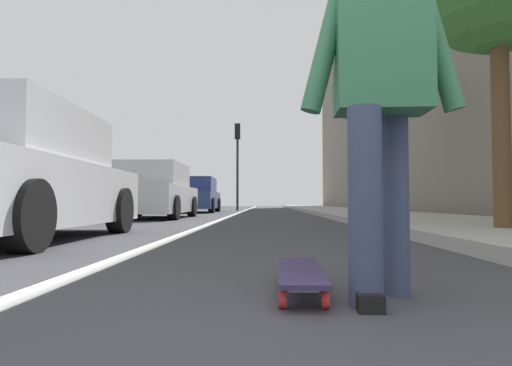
{
  "coord_description": "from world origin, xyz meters",
  "views": [
    {
      "loc": [
        -0.71,
        0.09,
        0.43
      ],
      "look_at": [
        11.71,
        0.39,
        0.97
      ],
      "focal_mm": 31.23,
      "sensor_mm": 36.0,
      "label": 1
    }
  ],
  "objects_px": {
    "parked_car_mid": "(153,192)",
    "parked_car_far": "(195,196)",
    "skateboard": "(300,273)",
    "street_tree_mid": "(367,91)",
    "parked_car_near": "(9,177)",
    "traffic_light": "(237,151)",
    "skater_person": "(381,86)"
  },
  "relations": [
    {
      "from": "parked_car_mid",
      "to": "parked_car_far",
      "type": "bearing_deg",
      "value": 0.17
    },
    {
      "from": "skateboard",
      "to": "street_tree_mid",
      "type": "height_order",
      "value": "street_tree_mid"
    },
    {
      "from": "parked_car_mid",
      "to": "street_tree_mid",
      "type": "relative_size",
      "value": 0.91
    },
    {
      "from": "skateboard",
      "to": "parked_car_near",
      "type": "xyz_separation_m",
      "value": [
        2.77,
        3.02,
        0.61
      ]
    },
    {
      "from": "parked_car_near",
      "to": "parked_car_far",
      "type": "relative_size",
      "value": 0.94
    },
    {
      "from": "street_tree_mid",
      "to": "parked_car_near",
      "type": "bearing_deg",
      "value": 142.7
    },
    {
      "from": "parked_car_near",
      "to": "traffic_light",
      "type": "height_order",
      "value": "traffic_light"
    },
    {
      "from": "traffic_light",
      "to": "street_tree_mid",
      "type": "relative_size",
      "value": 0.99
    },
    {
      "from": "skater_person",
      "to": "parked_car_near",
      "type": "relative_size",
      "value": 0.4
    },
    {
      "from": "skater_person",
      "to": "skateboard",
      "type": "bearing_deg",
      "value": 66.68
    },
    {
      "from": "parked_car_far",
      "to": "traffic_light",
      "type": "bearing_deg",
      "value": -20.87
    },
    {
      "from": "parked_car_near",
      "to": "traffic_light",
      "type": "relative_size",
      "value": 0.9
    },
    {
      "from": "parked_car_far",
      "to": "traffic_light",
      "type": "distance_m",
      "value": 4.98
    },
    {
      "from": "parked_car_mid",
      "to": "street_tree_mid",
      "type": "distance_m",
      "value": 6.51
    },
    {
      "from": "street_tree_mid",
      "to": "parked_car_far",
      "type": "bearing_deg",
      "value": 41.99
    },
    {
      "from": "street_tree_mid",
      "to": "parked_car_mid",
      "type": "bearing_deg",
      "value": 94.37
    },
    {
      "from": "parked_car_near",
      "to": "traffic_light",
      "type": "bearing_deg",
      "value": -4.29
    },
    {
      "from": "parked_car_near",
      "to": "parked_car_mid",
      "type": "relative_size",
      "value": 0.98
    },
    {
      "from": "skateboard",
      "to": "parked_car_near",
      "type": "height_order",
      "value": "parked_car_near"
    },
    {
      "from": "skater_person",
      "to": "parked_car_mid",
      "type": "bearing_deg",
      "value": 19.71
    },
    {
      "from": "skateboard",
      "to": "parked_car_far",
      "type": "distance_m",
      "value": 17.05
    },
    {
      "from": "skateboard",
      "to": "parked_car_far",
      "type": "bearing_deg",
      "value": 10.91
    },
    {
      "from": "parked_car_mid",
      "to": "street_tree_mid",
      "type": "height_order",
      "value": "street_tree_mid"
    },
    {
      "from": "parked_car_near",
      "to": "traffic_light",
      "type": "distance_m",
      "value": 18.25
    },
    {
      "from": "skateboard",
      "to": "parked_car_mid",
      "type": "height_order",
      "value": "parked_car_mid"
    },
    {
      "from": "skateboard",
      "to": "parked_car_near",
      "type": "distance_m",
      "value": 4.14
    },
    {
      "from": "skateboard",
      "to": "parked_car_far",
      "type": "relative_size",
      "value": 0.2
    },
    {
      "from": "skateboard",
      "to": "parked_car_far",
      "type": "height_order",
      "value": "parked_car_far"
    },
    {
      "from": "parked_car_near",
      "to": "parked_car_far",
      "type": "bearing_deg",
      "value": 0.83
    },
    {
      "from": "skater_person",
      "to": "street_tree_mid",
      "type": "xyz_separation_m",
      "value": [
        10.36,
        -2.3,
        2.57
      ]
    },
    {
      "from": "skateboard",
      "to": "skater_person",
      "type": "bearing_deg",
      "value": -113.32
    },
    {
      "from": "parked_car_near",
      "to": "parked_car_far",
      "type": "distance_m",
      "value": 13.97
    }
  ]
}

